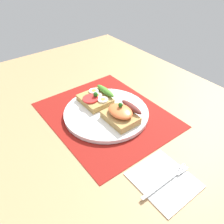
{
  "coord_description": "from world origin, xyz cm",
  "views": [
    {
      "loc": [
        47.21,
        -33.82,
        46.21
      ],
      "look_at": [
        3.0,
        0.0,
        3.09
      ],
      "focal_mm": 37.05,
      "sensor_mm": 36.0,
      "label": 1
    }
  ],
  "objects_px": {
    "sandwich_egg_tomato": "(96,98)",
    "sandwich_salmon": "(122,114)",
    "fork": "(167,180)",
    "plate": "(106,113)",
    "napkin": "(164,180)"
  },
  "relations": [
    {
      "from": "plate",
      "to": "napkin",
      "type": "bearing_deg",
      "value": -7.97
    },
    {
      "from": "plate",
      "to": "fork",
      "type": "height_order",
      "value": "plate"
    },
    {
      "from": "sandwich_egg_tomato",
      "to": "plate",
      "type": "bearing_deg",
      "value": -2.49
    },
    {
      "from": "sandwich_salmon",
      "to": "fork",
      "type": "distance_m",
      "value": 0.24
    },
    {
      "from": "plate",
      "to": "sandwich_salmon",
      "type": "xyz_separation_m",
      "value": [
        0.06,
        0.01,
        0.03
      ]
    },
    {
      "from": "plate",
      "to": "sandwich_egg_tomato",
      "type": "xyz_separation_m",
      "value": [
        -0.06,
        0.0,
        0.02
      ]
    },
    {
      "from": "sandwich_egg_tomato",
      "to": "sandwich_salmon",
      "type": "bearing_deg",
      "value": 4.39
    },
    {
      "from": "plate",
      "to": "fork",
      "type": "relative_size",
      "value": 1.82
    },
    {
      "from": "sandwich_salmon",
      "to": "fork",
      "type": "xyz_separation_m",
      "value": [
        0.23,
        -0.05,
        -0.03
      ]
    },
    {
      "from": "napkin",
      "to": "fork",
      "type": "bearing_deg",
      "value": 8.19
    },
    {
      "from": "plate",
      "to": "sandwich_salmon",
      "type": "relative_size",
      "value": 2.62
    },
    {
      "from": "fork",
      "to": "plate",
      "type": "bearing_deg",
      "value": 172.42
    },
    {
      "from": "plate",
      "to": "fork",
      "type": "distance_m",
      "value": 0.29
    },
    {
      "from": "sandwich_egg_tomato",
      "to": "napkin",
      "type": "relative_size",
      "value": 0.72
    },
    {
      "from": "sandwich_egg_tomato",
      "to": "sandwich_salmon",
      "type": "xyz_separation_m",
      "value": [
        0.12,
        0.01,
        0.01
      ]
    }
  ]
}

